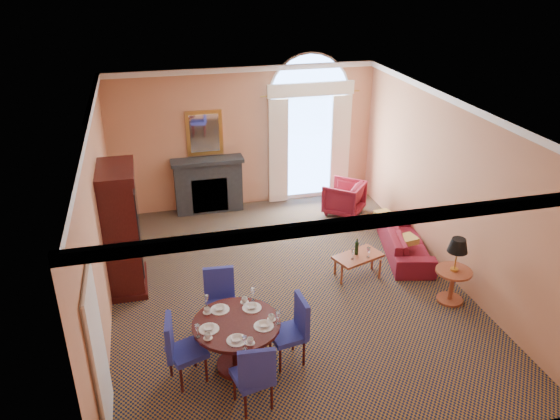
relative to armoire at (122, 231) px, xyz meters
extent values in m
plane|color=#101935|center=(2.72, -0.80, -1.08)|extent=(7.50, 7.50, 0.00)
cube|color=tan|center=(2.72, 2.95, 0.52)|extent=(6.00, 0.04, 3.20)
cube|color=tan|center=(-0.28, -0.80, 0.52)|extent=(0.04, 7.50, 3.20)
cube|color=tan|center=(5.72, -0.80, 0.52)|extent=(0.04, 7.50, 3.20)
cube|color=silver|center=(2.72, -0.80, 2.12)|extent=(6.00, 7.50, 0.04)
cube|color=white|center=(2.72, -0.80, 2.06)|extent=(6.00, 7.50, 0.12)
cube|color=white|center=(-0.24, -3.20, -0.05)|extent=(0.08, 0.90, 2.06)
cube|color=#2F3337|center=(1.82, 2.75, -0.48)|extent=(1.50, 0.40, 1.20)
cube|color=#2F3337|center=(1.82, 2.72, 0.16)|extent=(1.60, 0.46, 0.08)
cube|color=#EEAB46|center=(1.82, 2.92, 0.72)|extent=(0.80, 0.04, 1.00)
cube|color=silver|center=(1.82, 2.90, 0.72)|extent=(0.64, 0.02, 0.84)
cube|color=white|center=(4.22, 2.93, 0.17)|extent=(1.90, 0.04, 2.50)
cube|color=#98C1FE|center=(4.22, 2.92, 0.17)|extent=(1.70, 0.02, 2.30)
cylinder|color=white|center=(4.22, 2.93, 1.42)|extent=(1.90, 0.04, 1.90)
cube|color=white|center=(3.47, 2.81, 0.17)|extent=(0.45, 0.06, 2.45)
cube|color=white|center=(4.97, 2.81, 0.17)|extent=(0.45, 0.06, 2.45)
cube|color=white|center=(4.22, 2.81, 1.57)|extent=(2.00, 0.08, 0.30)
cube|color=#340D0B|center=(0.00, 0.00, -0.04)|extent=(0.57, 1.04, 2.07)
cube|color=#340D0B|center=(0.00, 0.00, 1.08)|extent=(0.64, 1.14, 0.17)
cube|color=#340D0B|center=(0.00, 0.00, -1.03)|extent=(0.64, 1.14, 0.10)
cylinder|color=#340D0B|center=(1.52, -2.59, -0.33)|extent=(1.23, 1.23, 0.05)
cylinder|color=#340D0B|center=(1.52, -2.59, -0.72)|extent=(0.16, 0.16, 0.72)
cylinder|color=#340D0B|center=(1.52, -2.59, -1.05)|extent=(0.62, 0.62, 0.06)
cylinder|color=white|center=(1.79, -2.32, -0.30)|extent=(0.28, 0.28, 0.01)
imported|color=white|center=(1.79, -2.32, -0.27)|extent=(0.15, 0.15, 0.04)
imported|color=white|center=(1.72, -2.15, -0.26)|extent=(0.09, 0.09, 0.07)
cylinder|color=white|center=(1.34, -2.24, -0.30)|extent=(0.28, 0.28, 0.01)
imported|color=white|center=(1.34, -2.24, -0.27)|extent=(0.15, 0.15, 0.04)
imported|color=white|center=(1.16, -2.26, -0.26)|extent=(0.09, 0.09, 0.07)
cylinder|color=white|center=(1.13, -2.65, -0.30)|extent=(0.28, 0.28, 0.01)
imported|color=white|center=(1.13, -2.65, -0.27)|extent=(0.15, 0.15, 0.04)
imported|color=white|center=(1.09, -2.83, -0.26)|extent=(0.09, 0.09, 0.07)
cylinder|color=white|center=(1.46, -2.98, -0.30)|extent=(0.28, 0.28, 0.01)
imported|color=white|center=(1.46, -2.98, -0.27)|extent=(0.15, 0.15, 0.04)
imported|color=white|center=(1.62, -3.07, -0.26)|extent=(0.09, 0.09, 0.07)
cylinder|color=white|center=(1.86, -2.77, -0.30)|extent=(0.28, 0.28, 0.01)
imported|color=white|center=(1.86, -2.77, -0.27)|extent=(0.15, 0.15, 0.04)
imported|color=white|center=(2.00, -2.65, -0.26)|extent=(0.09, 0.09, 0.07)
cube|color=navy|center=(1.45, -1.77, -0.61)|extent=(0.50, 0.50, 0.08)
cube|color=navy|center=(1.43, -1.55, -0.30)|extent=(0.47, 0.11, 0.56)
cylinder|color=#340D0B|center=(1.62, -1.57, -0.87)|extent=(0.04, 0.04, 0.43)
cylinder|color=#340D0B|center=(1.25, -1.59, -0.87)|extent=(0.04, 0.04, 0.43)
cylinder|color=#340D0B|center=(1.64, -1.94, -0.87)|extent=(0.04, 0.04, 0.43)
cylinder|color=#340D0B|center=(1.27, -1.96, -0.87)|extent=(0.04, 0.04, 0.43)
cube|color=navy|center=(1.58, -3.35, -0.61)|extent=(0.56, 0.56, 0.08)
cube|color=navy|center=(1.60, -3.57, -0.30)|extent=(0.47, 0.11, 0.56)
cylinder|color=#340D0B|center=(1.44, -3.57, -0.87)|extent=(0.04, 0.04, 0.43)
cylinder|color=#340D0B|center=(1.80, -3.50, -0.87)|extent=(0.04, 0.04, 0.43)
cylinder|color=#340D0B|center=(1.36, -3.21, -0.87)|extent=(0.04, 0.04, 0.43)
cylinder|color=#340D0B|center=(1.72, -3.14, -0.87)|extent=(0.04, 0.04, 0.43)
cube|color=navy|center=(2.23, -2.64, -0.61)|extent=(0.54, 0.54, 0.08)
cube|color=navy|center=(2.44, -2.65, -0.30)|extent=(0.10, 0.47, 0.56)
cylinder|color=#340D0B|center=(2.44, -2.79, -0.87)|extent=(0.04, 0.04, 0.43)
cylinder|color=#340D0B|center=(2.38, -2.43, -0.87)|extent=(0.04, 0.04, 0.43)
cylinder|color=#340D0B|center=(2.08, -2.85, -0.87)|extent=(0.04, 0.04, 0.43)
cylinder|color=#340D0B|center=(2.02, -2.49, -0.87)|extent=(0.04, 0.04, 0.43)
cube|color=navy|center=(0.81, -2.67, -0.61)|extent=(0.60, 0.60, 0.08)
cube|color=navy|center=(0.60, -2.69, -0.30)|extent=(0.12, 0.47, 0.56)
cylinder|color=#340D0B|center=(0.58, -2.56, -0.87)|extent=(0.04, 0.04, 0.43)
cylinder|color=#340D0B|center=(0.70, -2.90, -0.87)|extent=(0.04, 0.04, 0.43)
cylinder|color=#340D0B|center=(0.92, -2.44, -0.87)|extent=(0.04, 0.04, 0.43)
cylinder|color=#340D0B|center=(1.04, -2.78, -0.87)|extent=(0.04, 0.04, 0.43)
imported|color=maroon|center=(5.27, -0.22, -0.80)|extent=(1.19, 2.07, 0.57)
imported|color=maroon|center=(4.76, 1.87, -0.71)|extent=(1.13, 1.13, 0.74)
cube|color=#9D4B2F|center=(4.07, -0.74, -0.67)|extent=(0.98, 0.74, 0.05)
cylinder|color=#9D4B2F|center=(3.70, -0.92, -0.89)|extent=(0.04, 0.04, 0.39)
cylinder|color=#9D4B2F|center=(4.43, -0.92, -0.89)|extent=(0.04, 0.04, 0.39)
cylinder|color=#9D4B2F|center=(3.70, -0.57, -0.89)|extent=(0.04, 0.04, 0.39)
cylinder|color=#9D4B2F|center=(4.43, -0.57, -0.89)|extent=(0.04, 0.04, 0.39)
cylinder|color=#9D4B2F|center=(5.32, -1.86, -0.50)|extent=(0.60, 0.60, 0.04)
cylinder|color=#9D4B2F|center=(5.32, -1.86, -0.80)|extent=(0.08, 0.08, 0.56)
cylinder|color=#9D4B2F|center=(5.32, -1.86, -1.06)|extent=(0.44, 0.44, 0.04)
camera|label=1|loc=(0.60, -8.68, 4.32)|focal=35.00mm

